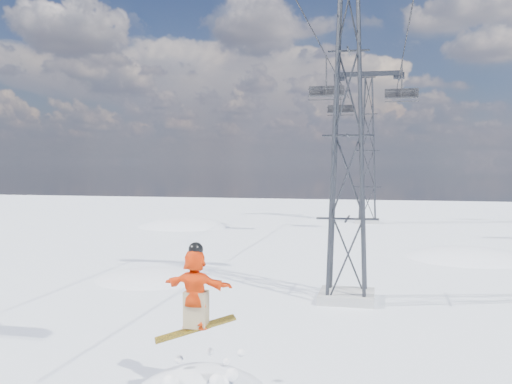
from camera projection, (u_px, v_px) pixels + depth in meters
The scene contains 6 objects.
lift_tower_near at pixel (348, 136), 18.71m from camera, with size 5.20×1.80×11.43m.
lift_tower_far at pixel (368, 151), 43.08m from camera, with size 5.20×1.80×11.43m.
haul_cables at pixel (362, 42), 29.64m from camera, with size 4.46×51.00×0.06m.
lift_chair_mid at pixel (402, 94), 35.17m from camera, with size 2.05×0.59×2.54m.
lift_chair_far at pixel (326, 92), 33.70m from camera, with size 2.09×0.60×2.59m.
lift_chair_extra at pixel (341, 109), 44.97m from camera, with size 2.08×0.60×2.58m.
Camera 1 is at (1.94, -10.99, 4.62)m, focal length 40.00 mm.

